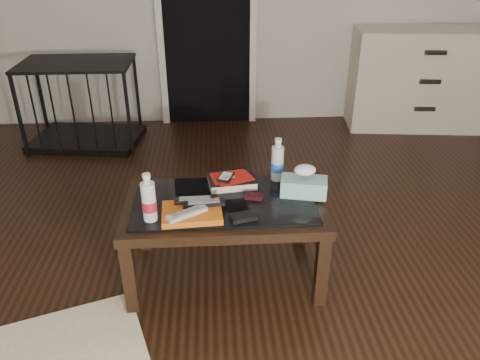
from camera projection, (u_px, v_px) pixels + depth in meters
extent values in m
plane|color=black|center=(288.00, 284.00, 2.48)|extent=(5.00, 5.00, 0.00)
cube|color=black|center=(206.00, 15.00, 4.16)|extent=(0.80, 0.05, 2.00)
cube|color=silver|center=(159.00, 16.00, 4.11)|extent=(0.06, 0.04, 2.04)
cube|color=silver|center=(254.00, 15.00, 4.16)|extent=(0.06, 0.04, 2.04)
cube|color=black|center=(130.00, 278.00, 2.21)|extent=(0.06, 0.06, 0.40)
cube|color=black|center=(322.00, 271.00, 2.26)|extent=(0.06, 0.06, 0.40)
cube|color=black|center=(143.00, 219.00, 2.67)|extent=(0.06, 0.06, 0.40)
cube|color=black|center=(302.00, 214.00, 2.72)|extent=(0.06, 0.06, 0.40)
cube|color=black|center=(224.00, 206.00, 2.36)|extent=(1.00, 0.60, 0.05)
cube|color=black|center=(224.00, 201.00, 2.35)|extent=(0.90, 0.50, 0.01)
cube|color=beige|center=(417.00, 79.00, 4.32)|extent=(1.25, 0.63, 0.90)
cylinder|color=black|center=(425.00, 109.00, 4.18)|extent=(0.18, 0.06, 0.04)
cylinder|color=black|center=(430.00, 82.00, 4.07)|extent=(0.18, 0.06, 0.04)
cylinder|color=black|center=(436.00, 53.00, 3.95)|extent=(0.18, 0.06, 0.04)
cube|color=black|center=(88.00, 139.00, 4.14)|extent=(0.98, 0.72, 0.06)
cube|color=black|center=(75.00, 63.00, 3.83)|extent=(0.98, 0.72, 0.02)
cube|color=black|center=(19.00, 117.00, 3.72)|extent=(0.03, 0.03, 0.70)
cube|color=black|center=(128.00, 114.00, 3.77)|extent=(0.03, 0.03, 0.70)
cube|color=black|center=(41.00, 95.00, 4.22)|extent=(0.03, 0.03, 0.70)
cube|color=black|center=(137.00, 93.00, 4.26)|extent=(0.03, 0.03, 0.70)
cube|color=#CB5F13|center=(192.00, 213.00, 2.21)|extent=(0.29, 0.23, 0.03)
cube|color=#ABAAAF|center=(187.00, 213.00, 2.16)|extent=(0.20, 0.15, 0.02)
cube|color=black|center=(204.00, 203.00, 2.24)|extent=(0.20, 0.07, 0.02)
cube|color=black|center=(195.00, 200.00, 2.26)|extent=(0.20, 0.05, 0.02)
cube|color=black|center=(232.00, 180.00, 2.49)|extent=(0.27, 0.23, 0.05)
cube|color=#B6150C|center=(230.00, 177.00, 2.46)|extent=(0.21, 0.17, 0.01)
cube|color=black|center=(226.00, 177.00, 2.44)|extent=(0.10, 0.12, 0.02)
cube|color=black|center=(254.00, 196.00, 2.35)|extent=(0.10, 0.07, 0.02)
cube|color=black|center=(243.00, 217.00, 2.19)|extent=(0.13, 0.10, 0.02)
cylinder|color=silver|center=(149.00, 197.00, 2.13)|extent=(0.08, 0.08, 0.24)
cylinder|color=silver|center=(277.00, 159.00, 2.49)|extent=(0.08, 0.08, 0.24)
cube|color=teal|center=(304.00, 187.00, 2.37)|extent=(0.25, 0.17, 0.09)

